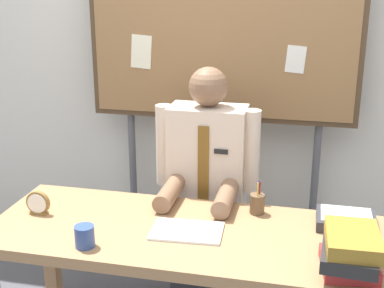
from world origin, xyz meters
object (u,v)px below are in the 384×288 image
book_stack (350,251)px  coffee_mug (85,236)px  bulletin_board (222,14)px  desk (184,248)px  open_notebook (187,231)px  paper_tray (346,220)px  desk_clock (38,204)px  pen_holder (257,204)px  person (207,202)px

book_stack → coffee_mug: (-1.06, -0.05, -0.04)m
bulletin_board → coffee_mug: bulletin_board is taller
desk → open_notebook: bearing=-47.6°
book_stack → paper_tray: book_stack is taller
desk_clock → bulletin_board: bearing=52.0°
book_stack → coffee_mug: bearing=-177.5°
coffee_mug → pen_holder: size_ratio=0.58×
open_notebook → paper_tray: (0.68, 0.22, 0.02)m
paper_tray → desk_clock: bearing=-172.1°
coffee_mug → bulletin_board: bearing=72.3°
paper_tray → pen_holder: bearing=174.0°
pen_holder → paper_tray: (0.40, -0.04, -0.02)m
desk → person: (0.00, 0.52, -0.00)m
desk → desk_clock: 0.72m
paper_tray → coffee_mug: bearing=-157.7°
person → bulletin_board: 1.04m
bulletin_board → coffee_mug: size_ratio=24.08×
desk_clock → pen_holder: (1.00, 0.24, -0.00)m
person → book_stack: bearing=-45.7°
pen_holder → paper_tray: size_ratio=0.62×
coffee_mug → desk_clock: bearing=144.7°
coffee_mug → paper_tray: coffee_mug is taller
desk_clock → coffee_mug: bearing=-35.3°
desk_clock → person: bearing=36.0°
bulletin_board → book_stack: size_ratio=7.38×
book_stack → desk_clock: book_stack is taller
person → paper_tray: (0.70, -0.32, 0.12)m
desk → person: bearing=90.0°
desk_clock → open_notebook: bearing=-2.0°
open_notebook → desk_clock: desk_clock is taller
paper_tray → bulletin_board: bearing=134.5°
desk_clock → book_stack: bearing=-8.0°
desk → book_stack: (0.69, -0.19, 0.18)m
open_notebook → coffee_mug: 0.44m
person → book_stack: 1.01m
bulletin_board → book_stack: (0.69, -1.10, -0.78)m
pen_holder → paper_tray: 0.41m
desk → desk_clock: (-0.71, 0.01, 0.14)m
person → coffee_mug: bearing=-115.8°
person → desk_clock: (-0.71, -0.51, 0.15)m
desk_clock → coffee_mug: 0.42m
desk_clock → pen_holder: 1.03m
pen_holder → desk: bearing=-140.7°
desk_clock → pen_holder: pen_holder is taller
person → desk: bearing=-90.0°
bulletin_board → pen_holder: (0.30, -0.67, -0.82)m
open_notebook → desk_clock: 0.73m
person → bulletin_board: bulletin_board is taller
desk → open_notebook: 0.10m
open_notebook → coffee_mug: coffee_mug is taller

